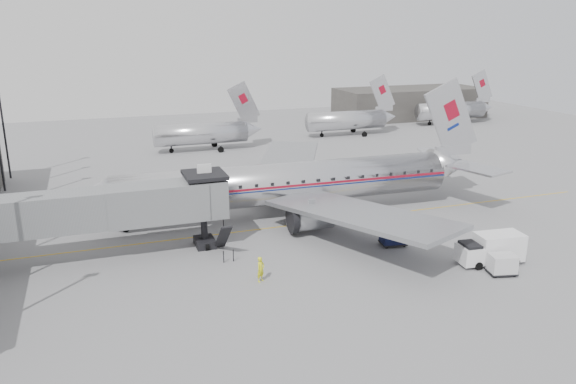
% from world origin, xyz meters
% --- Properties ---
extents(ground, '(160.00, 160.00, 0.00)m').
position_xyz_m(ground, '(0.00, 0.00, 0.00)').
color(ground, slate).
rests_on(ground, ground).
extents(hangar, '(30.00, 12.00, 6.00)m').
position_xyz_m(hangar, '(45.00, 60.00, 3.00)').
color(hangar, '#393633').
rests_on(hangar, ground).
extents(apron_line, '(60.00, 0.15, 0.01)m').
position_xyz_m(apron_line, '(3.00, 6.00, 0.01)').
color(apron_line, gold).
rests_on(apron_line, ground).
extents(jet_bridge, '(21.00, 6.20, 7.10)m').
position_xyz_m(jet_bridge, '(-16.66, 3.67, 4.18)').
color(jet_bridge, slate).
rests_on(jet_bridge, ground).
extents(distant_aircraft_near, '(16.39, 3.20, 10.26)m').
position_xyz_m(distant_aircraft_near, '(-1.79, 42.00, 2.73)').
color(distant_aircraft_near, silver).
rests_on(distant_aircraft_near, ground).
extents(distant_aircraft_mid, '(16.39, 3.20, 10.26)m').
position_xyz_m(distant_aircraft_mid, '(24.21, 46.00, 2.73)').
color(distant_aircraft_mid, silver).
rests_on(distant_aircraft_mid, ground).
extents(distant_aircraft_far, '(16.39, 3.20, 10.26)m').
position_xyz_m(distant_aircraft_far, '(48.21, 50.00, 2.73)').
color(distant_aircraft_far, silver).
rests_on(distant_aircraft_far, ground).
extents(airliner, '(41.46, 38.40, 13.11)m').
position_xyz_m(airliner, '(0.83, 8.97, 3.30)').
color(airliner, silver).
rests_on(airliner, ground).
extents(service_van, '(5.36, 2.52, 2.44)m').
position_xyz_m(service_van, '(11.28, -7.63, 1.28)').
color(service_van, white).
rests_on(service_van, ground).
extents(baggage_cart_navy, '(2.34, 1.91, 1.67)m').
position_xyz_m(baggage_cart_navy, '(6.00, -1.60, 0.89)').
color(baggage_cart_navy, black).
rests_on(baggage_cart_navy, ground).
extents(baggage_cart_white, '(2.29, 1.94, 1.56)m').
position_xyz_m(baggage_cart_white, '(10.76, -9.62, 0.83)').
color(baggage_cart_white, silver).
rests_on(baggage_cart_white, ground).
extents(ramp_worker, '(0.84, 0.78, 1.93)m').
position_xyz_m(ramp_worker, '(-6.81, -4.66, 0.96)').
color(ramp_worker, yellow).
rests_on(ramp_worker, ground).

